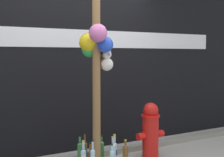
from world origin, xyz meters
TOP-DOWN VIEW (x-y plane):
  - building_wall at (0.00, 1.33)m, footprint 10.00×0.21m
  - curb_strip at (0.00, 0.79)m, footprint 8.00×0.12m
  - memorial_post at (-0.16, 0.38)m, footprint 0.60×0.51m
  - fire_hydrant at (0.70, 0.40)m, footprint 0.43×0.26m
  - bottle_0 at (-0.21, 0.63)m, footprint 0.07×0.07m
  - bottle_3 at (0.22, 0.31)m, footprint 0.07×0.07m
  - bottle_4 at (0.07, 0.37)m, footprint 0.08×0.08m
  - bottle_5 at (-0.30, 0.60)m, footprint 0.07×0.07m
  - bottle_7 at (0.04, 0.64)m, footprint 0.07×0.07m
  - bottle_9 at (0.15, 0.48)m, footprint 0.07×0.07m

SIDE VIEW (x-z plane):
  - curb_strip at x=0.00m, z-range 0.00..0.08m
  - bottle_3 at x=0.22m, z-range -0.03..0.31m
  - bottle_7 at x=0.04m, z-range -0.03..0.32m
  - bottle_9 at x=0.15m, z-range -0.04..0.34m
  - bottle_0 at x=-0.21m, z-range -0.04..0.36m
  - bottle_4 at x=0.07m, z-range -0.03..0.35m
  - bottle_5 at x=-0.30m, z-range -0.03..0.36m
  - fire_hydrant at x=0.70m, z-range 0.00..0.78m
  - memorial_post at x=-0.16m, z-range 0.19..3.15m
  - building_wall at x=0.00m, z-range 0.00..3.35m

